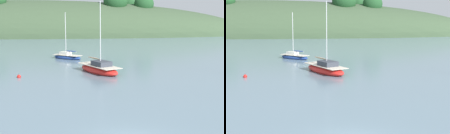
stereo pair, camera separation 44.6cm
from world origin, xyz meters
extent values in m
ellipsoid|color=#384C33|center=(-25.00, 94.30, 0.00)|extent=(150.00, 36.00, 22.53)
ellipsoid|color=#1E4723|center=(13.58, 90.09, 9.91)|extent=(6.25, 5.68, 5.68)
ellipsoid|color=#1E4723|center=(-30.97, 87.13, 10.92)|extent=(5.06, 4.60, 4.60)
ellipsoid|color=#1E4723|center=(4.55, 88.74, 10.87)|extent=(7.60, 6.91, 6.91)
ellipsoid|color=#1E4723|center=(9.72, 96.13, 9.78)|extent=(4.74, 4.31, 4.31)
ellipsoid|color=navy|center=(-6.36, 36.01, 0.23)|extent=(5.30, 4.55, 0.84)
cube|color=beige|center=(-6.36, 36.01, 0.61)|extent=(4.88, 4.19, 0.06)
cube|color=silver|center=(-6.70, 36.25, 0.86)|extent=(2.04, 1.93, 0.49)
cylinder|color=silver|center=(-6.58, 36.16, 3.99)|extent=(0.09, 0.09, 6.75)
cylinder|color=silver|center=(-5.69, 35.51, 1.22)|extent=(1.82, 1.36, 0.07)
ellipsoid|color=#2D4784|center=(-5.69, 35.51, 1.27)|extent=(1.83, 1.41, 0.20)
ellipsoid|color=red|center=(-1.46, 23.28, 0.33)|extent=(6.02, 7.79, 1.20)
cube|color=beige|center=(-1.46, 23.28, 0.87)|extent=(5.54, 7.17, 0.06)
cube|color=#333842|center=(-1.15, 22.76, 1.18)|extent=(2.66, 2.92, 0.62)
cylinder|color=silver|center=(-1.27, 22.95, 4.79)|extent=(0.09, 0.09, 7.83)
cylinder|color=silver|center=(-2.07, 24.32, 1.62)|extent=(1.66, 2.76, 0.07)
ellipsoid|color=tan|center=(-2.07, 24.32, 1.67)|extent=(1.71, 2.72, 0.20)
sphere|color=red|center=(-10.62, 20.37, 0.12)|extent=(0.44, 0.44, 0.44)
cylinder|color=black|center=(-10.62, 20.37, 0.39)|extent=(0.04, 0.04, 0.10)
camera|label=1|loc=(-1.90, -18.18, 7.38)|focal=54.54mm
camera|label=2|loc=(-1.46, -18.20, 7.38)|focal=54.54mm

